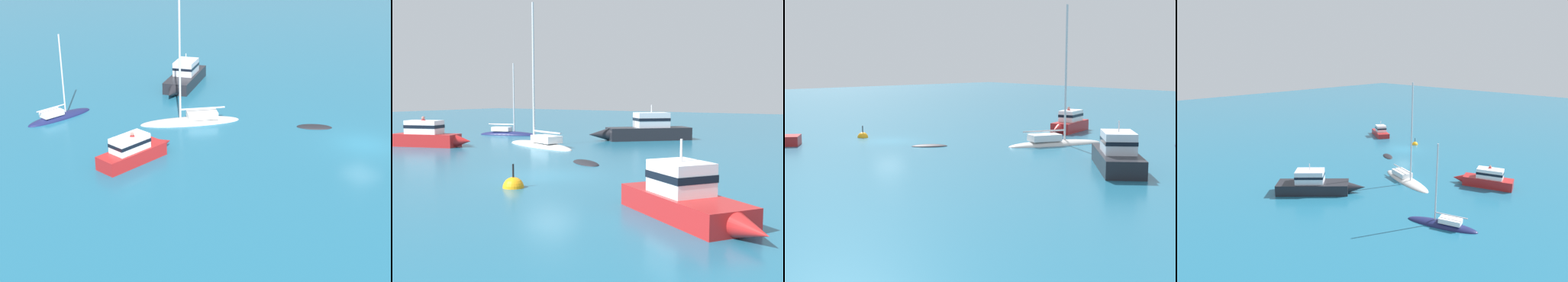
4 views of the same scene
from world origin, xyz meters
TOP-DOWN VIEW (x-y plane):
  - ground_plane at (0.00, 0.00)m, footprint 160.00×160.00m
  - launch at (8.56, -4.04)m, footprint 5.87×4.38m
  - cabin_cruiser at (-15.65, 5.40)m, footprint 6.20×3.19m
  - sailboat at (-17.62, 16.09)m, footprint 5.99×3.07m
  - tender at (-0.90, 4.41)m, footprint 2.89×2.45m
  - sailboat_1 at (-8.72, 9.99)m, footprint 8.10×4.31m
  - motor_cruiser at (-4.55, 18.96)m, footprint 7.28×7.36m
  - channel_buoy at (0.59, -3.23)m, footprint 0.90×0.90m

SIDE VIEW (x-z plane):
  - ground_plane at x=0.00m, z-range 0.00..0.00m
  - tender at x=-0.90m, z-range -0.16..0.16m
  - channel_buoy at x=0.59m, z-range -0.72..0.73m
  - sailboat at x=-17.62m, z-range -3.45..3.67m
  - sailboat_1 at x=-8.72m, z-range -5.31..5.71m
  - launch at x=8.56m, z-range -0.59..1.90m
  - cabin_cruiser at x=-15.65m, z-range -0.33..1.92m
  - motor_cruiser at x=-4.55m, z-range -0.63..2.36m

